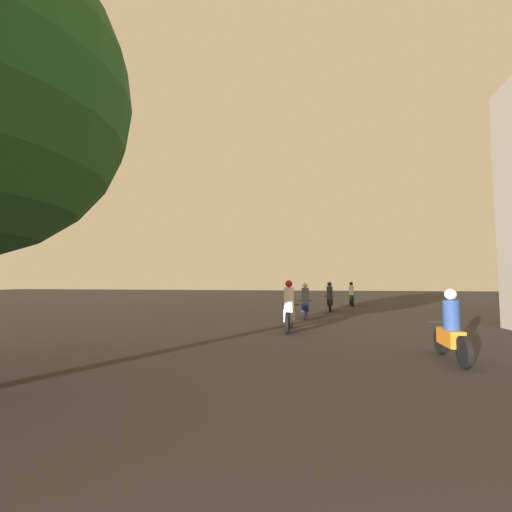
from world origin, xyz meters
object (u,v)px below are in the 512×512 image
Objects in this scene: motorcycle_orange at (451,331)px; motorcycle_silver at (289,311)px; motorcycle_black at (330,300)px; motorcycle_green at (351,296)px; motorcycle_blue at (305,304)px.

motorcycle_silver is (-3.68, 3.61, 0.06)m from motorcycle_orange.
motorcycle_black is at bearing 84.54° from motorcycle_silver.
motorcycle_orange is 0.97× the size of motorcycle_silver.
motorcycle_green reaches higher than motorcycle_orange.
motorcycle_green is at bearing 101.59° from motorcycle_orange.
motorcycle_blue is (0.37, 4.13, -0.04)m from motorcycle_silver.
motorcycle_black is (-2.14, 11.42, 0.04)m from motorcycle_orange.
motorcycle_blue reaches higher than motorcycle_orange.
motorcycle_orange is 15.96m from motorcycle_green.
motorcycle_silver is 0.98× the size of motorcycle_blue.
motorcycle_blue is 0.93× the size of motorcycle_black.
motorcycle_black reaches higher than motorcycle_orange.
motorcycle_black is at bearing -102.47° from motorcycle_green.
motorcycle_green reaches higher than motorcycle_blue.
motorcycle_black is at bearing 110.09° from motorcycle_orange.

